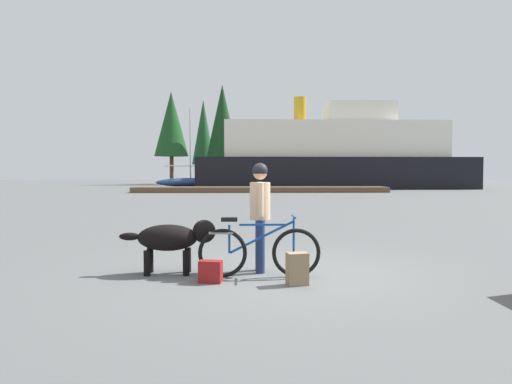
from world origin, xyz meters
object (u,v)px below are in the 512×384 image
bicycle (259,251)px  backpack (297,269)px  handbag_pannier (211,272)px  person_cyclist (260,206)px  ferry_boat (333,157)px  sailboat_moored (190,182)px  dog (174,238)px

bicycle → backpack: bearing=-44.3°
bicycle → handbag_pannier: (-0.69, -0.33, -0.24)m
backpack → handbag_pannier: size_ratio=1.40×
person_cyclist → handbag_pannier: (-0.73, -0.73, -0.87)m
backpack → ferry_boat: 39.21m
person_cyclist → sailboat_moored: 41.38m
dog → sailboat_moored: sailboat_moored is taller
backpack → sailboat_moored: size_ratio=0.06×
dog → sailboat_moored: size_ratio=0.19×
bicycle → sailboat_moored: 41.77m
ferry_boat → sailboat_moored: (-13.53, 3.60, -2.42)m
dog → handbag_pannier: size_ratio=4.61×
person_cyclist → dog: person_cyclist is taller
ferry_boat → dog: bearing=-104.3°
person_cyclist → backpack: person_cyclist is taller
dog → bicycle: bearing=-12.1°
bicycle → person_cyclist: (0.04, 0.40, 0.63)m
backpack → sailboat_moored: (-5.77, 41.94, 0.27)m
bicycle → person_cyclist: bearing=84.6°
bicycle → dog: bearing=167.9°
person_cyclist → ferry_boat: bearing=77.6°
bicycle → sailboat_moored: size_ratio=0.23×
person_cyclist → dog: size_ratio=1.16×
handbag_pannier → dog: bearing=134.8°
handbag_pannier → sailboat_moored: 42.01m
dog → ferry_boat: (9.58, 37.56, 2.36)m
person_cyclist → ferry_boat: size_ratio=0.07×
bicycle → person_cyclist: size_ratio=1.07×
person_cyclist → sailboat_moored: (-5.29, 41.03, -0.53)m
person_cyclist → dog: bearing=-174.5°
person_cyclist → handbag_pannier: 1.35m
bicycle → dog: size_ratio=1.24×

